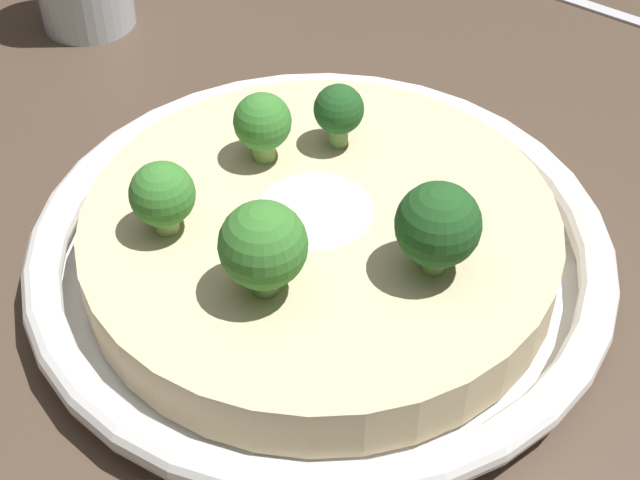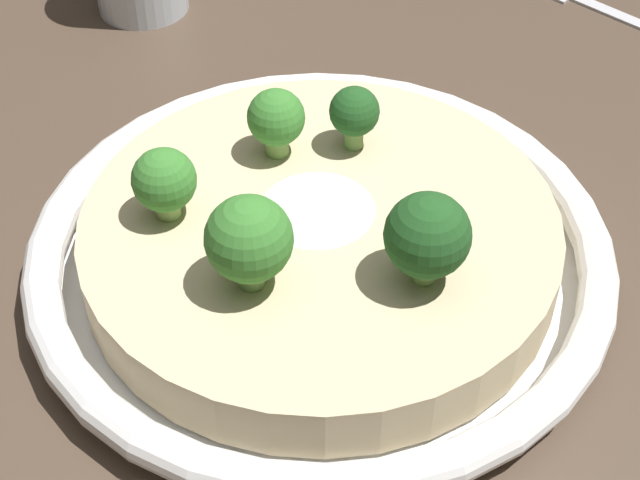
{
  "view_description": "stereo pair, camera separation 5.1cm",
  "coord_description": "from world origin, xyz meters",
  "views": [
    {
      "loc": [
        -0.34,
        0.13,
        0.37
      ],
      "look_at": [
        0.0,
        0.0,
        0.02
      ],
      "focal_mm": 55.0,
      "sensor_mm": 36.0,
      "label": 1
    },
    {
      "loc": [
        -0.36,
        0.08,
        0.37
      ],
      "look_at": [
        0.0,
        0.0,
        0.02
      ],
      "focal_mm": 55.0,
      "sensor_mm": 36.0,
      "label": 2
    }
  ],
  "objects": [
    {
      "name": "broccoli_back",
      "position": [
        0.02,
        0.07,
        0.06
      ],
      "size": [
        0.03,
        0.03,
        0.04
      ],
      "color": "#84A856",
      "rests_on": "risotto_bowl"
    },
    {
      "name": "broccoli_back_right",
      "position": [
        0.06,
        0.01,
        0.06
      ],
      "size": [
        0.03,
        0.03,
        0.04
      ],
      "color": "#759E4C",
      "rests_on": "risotto_bowl"
    },
    {
      "name": "broccoli_right",
      "position": [
        0.05,
        -0.03,
        0.06
      ],
      "size": [
        0.03,
        0.03,
        0.04
      ],
      "color": "#668E47",
      "rests_on": "risotto_bowl"
    },
    {
      "name": "cheese_sprinkle",
      "position": [
        0.01,
        0.0,
        0.04
      ],
      "size": [
        0.06,
        0.06,
        0.01
      ],
      "color": "white",
      "rests_on": "risotto_bowl"
    },
    {
      "name": "broccoli_left",
      "position": [
        -0.05,
        -0.04,
        0.07
      ],
      "size": [
        0.04,
        0.04,
        0.05
      ],
      "color": "#759E4C",
      "rests_on": "risotto_bowl"
    },
    {
      "name": "risotto_bowl",
      "position": [
        0.0,
        0.0,
        0.02
      ],
      "size": [
        0.31,
        0.31,
        0.04
      ],
      "color": "white",
      "rests_on": "ground_plane"
    },
    {
      "name": "ground_plane",
      "position": [
        0.0,
        0.0,
        0.0
      ],
      "size": [
        6.0,
        6.0,
        0.0
      ],
      "primitive_type": "plane",
      "color": "#47382B"
    },
    {
      "name": "broccoli_back_left",
      "position": [
        -0.04,
        0.04,
        0.07
      ],
      "size": [
        0.04,
        0.04,
        0.05
      ],
      "color": "#668E47",
      "rests_on": "risotto_bowl"
    },
    {
      "name": "fork_utensil",
      "position": [
        0.22,
        -0.25,
        0.0
      ],
      "size": [
        0.16,
        0.12,
        0.0
      ],
      "rotation": [
        0.0,
        0.0,
        0.59
      ],
      "color": "#B7B7BC",
      "rests_on": "ground_plane"
    }
  ]
}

